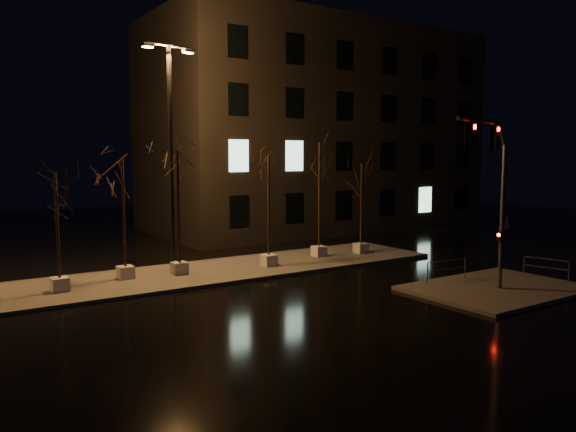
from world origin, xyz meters
TOP-DOWN VIEW (x-y plane):
  - ground at (0.00, 0.00)m, footprint 90.00×90.00m
  - median at (0.00, 6.00)m, footprint 22.00×5.00m
  - sidewalk_corner at (7.50, -3.50)m, footprint 7.00×5.00m
  - building at (14.00, 18.00)m, footprint 25.00×12.00m
  - tree_0 at (-7.56, 5.63)m, footprint 1.80×1.80m
  - tree_1 at (-4.67, 6.47)m, footprint 1.80×1.80m
  - tree_2 at (-2.35, 6.03)m, footprint 1.80×1.80m
  - tree_3 at (2.04, 5.44)m, footprint 1.80×1.80m
  - tree_4 at (5.66, 6.21)m, footprint 1.80×1.80m
  - tree_5 at (8.18, 5.74)m, footprint 1.80×1.80m
  - traffic_signal_mast at (6.37, -3.99)m, footprint 5.25×1.58m
  - streetlight_main at (-2.41, 6.62)m, footprint 2.56×0.68m
  - guard_rail_a at (6.59, -1.64)m, footprint 2.12×0.30m
  - guard_rail_b at (10.50, -3.77)m, footprint 0.50×1.86m

SIDE VIEW (x-z plane):
  - ground at x=0.00m, z-range 0.00..0.00m
  - median at x=0.00m, z-range 0.00..0.15m
  - sidewalk_corner at x=7.50m, z-range 0.00..0.15m
  - guard_rail_b at x=10.50m, z-range 0.28..1.19m
  - guard_rail_a at x=6.59m, z-range 0.29..1.21m
  - tree_0 at x=-7.56m, z-range 1.39..6.18m
  - tree_5 at x=8.18m, z-range 1.46..6.52m
  - tree_1 at x=-4.67m, z-range 1.54..6.90m
  - tree_3 at x=2.04m, z-range 1.58..7.09m
  - tree_2 at x=-2.35m, z-range 1.63..7.35m
  - traffic_signal_mast at x=6.37m, z-range 1.19..7.82m
  - tree_4 at x=5.66m, z-range 1.75..7.96m
  - streetlight_main at x=-2.41m, z-range 0.94..11.18m
  - building at x=14.00m, z-range 0.00..15.00m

